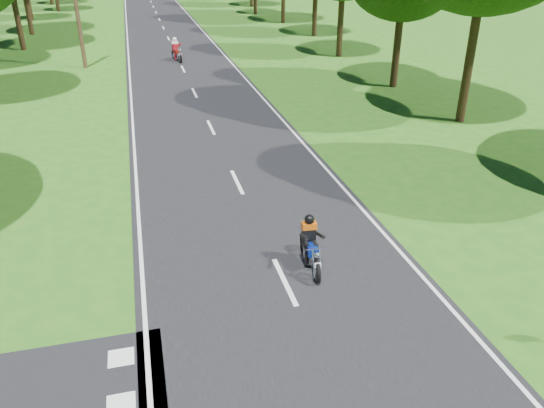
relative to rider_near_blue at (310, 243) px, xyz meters
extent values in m
plane|color=#225A14|center=(-0.79, -2.49, -0.70)|extent=(160.00, 160.00, 0.00)
cube|color=black|center=(-0.79, 47.51, -0.69)|extent=(7.00, 140.00, 0.02)
cube|color=silver|center=(-0.79, -0.49, -0.68)|extent=(0.12, 2.00, 0.01)
cube|color=silver|center=(-0.79, 5.51, -0.68)|extent=(0.12, 2.00, 0.01)
cube|color=silver|center=(-0.79, 11.51, -0.68)|extent=(0.12, 2.00, 0.01)
cube|color=silver|center=(-0.79, 17.51, -0.68)|extent=(0.12, 2.00, 0.01)
cube|color=silver|center=(-0.79, 23.51, -0.68)|extent=(0.12, 2.00, 0.01)
cube|color=silver|center=(-0.79, 29.51, -0.68)|extent=(0.12, 2.00, 0.01)
cube|color=silver|center=(-0.79, 35.51, -0.68)|extent=(0.12, 2.00, 0.01)
cube|color=silver|center=(-0.79, 41.51, -0.68)|extent=(0.12, 2.00, 0.01)
cube|color=silver|center=(-0.79, 47.51, -0.68)|extent=(0.12, 2.00, 0.01)
cube|color=silver|center=(-0.79, 53.51, -0.68)|extent=(0.12, 2.00, 0.01)
cube|color=silver|center=(-0.79, 59.51, -0.68)|extent=(0.12, 2.00, 0.01)
cube|color=silver|center=(-0.79, 65.51, -0.68)|extent=(0.12, 2.00, 0.01)
cube|color=silver|center=(-4.09, 47.51, -0.68)|extent=(0.10, 140.00, 0.01)
cube|color=silver|center=(2.51, 47.51, -0.68)|extent=(0.10, 140.00, 0.01)
cube|color=silver|center=(-4.59, -3.39, -0.68)|extent=(0.50, 0.50, 0.01)
cube|color=silver|center=(-4.59, -2.19, -0.68)|extent=(0.50, 0.50, 0.01)
cylinder|color=black|center=(-11.61, 33.11, 1.46)|extent=(0.40, 0.40, 4.32)
cylinder|color=black|center=(-12.05, 40.61, 1.50)|extent=(0.40, 0.40, 4.40)
cylinder|color=black|center=(-13.40, 50.29, 0.90)|extent=(0.40, 0.40, 3.20)
cylinder|color=black|center=(10.28, 9.71, 1.58)|extent=(0.40, 0.40, 4.56)
cylinder|color=black|center=(10.14, 16.21, 1.05)|extent=(0.40, 0.40, 3.49)
cylinder|color=black|center=(10.28, 25.09, 1.14)|extent=(0.40, 0.40, 3.69)
cylinder|color=black|center=(11.38, 33.93, 1.17)|extent=(0.40, 0.40, 3.74)
cylinder|color=black|center=(9.76, 49.43, 0.75)|extent=(0.40, 0.40, 2.91)
cylinder|color=#382616|center=(-6.79, 25.51, 3.30)|extent=(0.26, 0.26, 8.00)
camera|label=1|loc=(-3.68, -10.61, 6.65)|focal=35.00mm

